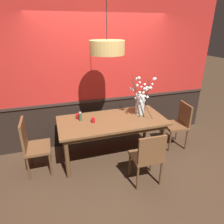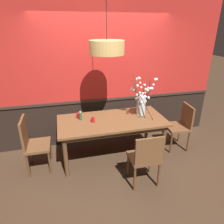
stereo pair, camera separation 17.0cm
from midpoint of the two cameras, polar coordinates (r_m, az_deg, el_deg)
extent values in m
plane|color=#422D1E|center=(3.93, 1.27, -12.23)|extent=(24.00, 24.00, 0.00)
cube|color=black|center=(4.30, -1.21, -2.07)|extent=(4.76, 0.12, 0.89)
cube|color=#31241E|center=(4.11, -1.23, 3.74)|extent=(4.76, 0.14, 0.05)
cube|color=#B2231E|center=(3.91, -1.38, 16.84)|extent=(4.76, 0.12, 1.91)
cube|color=brown|center=(3.55, 1.37, -2.47)|extent=(1.88, 0.90, 0.04)
cube|color=brown|center=(3.58, 1.36, -3.33)|extent=(1.77, 0.80, 0.08)
cylinder|color=brown|center=(3.33, -11.52, -12.55)|extent=(0.07, 0.07, 0.72)
cylinder|color=brown|center=(3.75, 15.62, -8.54)|extent=(0.07, 0.07, 0.72)
cylinder|color=brown|center=(3.94, -12.22, -6.51)|extent=(0.07, 0.07, 0.72)
cylinder|color=brown|center=(4.30, 10.99, -3.74)|extent=(0.07, 0.07, 0.72)
cube|color=brown|center=(4.44, 1.45, -0.99)|extent=(0.46, 0.41, 0.04)
cube|color=brown|center=(4.52, 0.81, 2.50)|extent=(0.43, 0.05, 0.41)
cylinder|color=brown|center=(4.46, 4.46, -4.36)|extent=(0.04, 0.04, 0.44)
cylinder|color=brown|center=(4.36, -0.36, -5.03)|extent=(0.04, 0.04, 0.44)
cylinder|color=brown|center=(4.75, 3.06, -2.57)|extent=(0.04, 0.04, 0.44)
cylinder|color=brown|center=(4.64, -1.49, -3.15)|extent=(0.04, 0.04, 0.44)
cube|color=brown|center=(3.17, 10.55, -12.55)|extent=(0.45, 0.40, 0.04)
cube|color=brown|center=(2.91, 12.22, -10.80)|extent=(0.42, 0.05, 0.41)
cylinder|color=brown|center=(3.37, 6.06, -14.75)|extent=(0.04, 0.04, 0.42)
cylinder|color=brown|center=(3.49, 12.17, -13.65)|extent=(0.04, 0.04, 0.42)
cylinder|color=brown|center=(3.13, 8.06, -18.30)|extent=(0.04, 0.04, 0.42)
cylinder|color=brown|center=(3.27, 14.62, -16.92)|extent=(0.04, 0.04, 0.42)
cube|color=brown|center=(3.58, -18.94, -8.99)|extent=(0.40, 0.46, 0.04)
cube|color=brown|center=(3.48, -22.41, -5.50)|extent=(0.04, 0.44, 0.48)
cylinder|color=brown|center=(3.86, -15.79, -10.19)|extent=(0.04, 0.04, 0.42)
cylinder|color=brown|center=(3.53, -15.88, -13.70)|extent=(0.04, 0.04, 0.42)
cylinder|color=brown|center=(3.89, -20.79, -10.57)|extent=(0.04, 0.04, 0.42)
cylinder|color=brown|center=(3.57, -21.40, -14.06)|extent=(0.04, 0.04, 0.42)
cube|color=brown|center=(4.18, 19.02, -4.08)|extent=(0.45, 0.48, 0.04)
cube|color=brown|center=(4.17, 21.70, -0.95)|extent=(0.08, 0.42, 0.43)
cylinder|color=brown|center=(4.07, 17.56, -8.46)|extent=(0.04, 0.04, 0.43)
cylinder|color=brown|center=(4.36, 15.46, -5.95)|extent=(0.04, 0.04, 0.43)
cylinder|color=brown|center=(4.23, 21.88, -7.85)|extent=(0.04, 0.04, 0.43)
cylinder|color=brown|center=(4.51, 19.56, -5.48)|extent=(0.04, 0.04, 0.43)
cube|color=brown|center=(4.35, -4.98, -1.85)|extent=(0.42, 0.43, 0.04)
cube|color=brown|center=(4.43, -5.43, 1.95)|extent=(0.39, 0.05, 0.43)
cylinder|color=brown|center=(4.32, -2.25, -5.42)|extent=(0.04, 0.04, 0.42)
cylinder|color=brown|center=(4.28, -6.84, -5.87)|extent=(0.04, 0.04, 0.42)
cylinder|color=brown|center=(4.64, -3.07, -3.34)|extent=(0.04, 0.04, 0.42)
cylinder|color=brown|center=(4.60, -7.34, -3.74)|extent=(0.04, 0.04, 0.42)
cylinder|color=silver|center=(3.75, 9.50, 1.92)|extent=(0.17, 0.17, 0.36)
cylinder|color=silver|center=(3.80, 9.36, 0.00)|extent=(0.15, 0.15, 0.08)
cylinder|color=#472D23|center=(3.59, 9.05, 2.94)|extent=(0.20, 0.12, 0.58)
sphere|color=white|center=(3.48, 8.59, 4.78)|extent=(0.05, 0.05, 0.05)
sphere|color=white|center=(3.49, 9.54, 4.57)|extent=(0.03, 0.03, 0.03)
sphere|color=white|center=(3.63, 9.53, 2.70)|extent=(0.05, 0.05, 0.05)
sphere|color=white|center=(3.43, 9.30, 5.35)|extent=(0.05, 0.05, 0.05)
sphere|color=white|center=(3.57, 8.66, 3.91)|extent=(0.04, 0.04, 0.04)
sphere|color=white|center=(3.50, 8.95, 4.27)|extent=(0.05, 0.05, 0.05)
cylinder|color=#472D23|center=(3.75, 11.42, 4.38)|extent=(0.08, 0.24, 0.67)
sphere|color=white|center=(3.79, 11.59, 4.02)|extent=(0.03, 0.03, 0.03)
sphere|color=white|center=(3.68, 13.80, 9.01)|extent=(0.05, 0.05, 0.05)
sphere|color=white|center=(3.69, 12.56, 6.56)|extent=(0.05, 0.05, 0.05)
sphere|color=white|center=(3.70, 12.99, 7.52)|extent=(0.04, 0.04, 0.04)
sphere|color=white|center=(3.76, 11.58, 3.99)|extent=(0.05, 0.05, 0.05)
sphere|color=white|center=(3.67, 13.50, 8.92)|extent=(0.05, 0.05, 0.05)
cylinder|color=#472D23|center=(3.65, 8.43, 3.48)|extent=(0.05, 0.27, 0.60)
sphere|color=white|center=(3.51, 6.89, 6.52)|extent=(0.04, 0.04, 0.04)
sphere|color=white|center=(3.67, 8.23, 3.69)|extent=(0.04, 0.04, 0.04)
sphere|color=white|center=(3.52, 7.08, 6.39)|extent=(0.05, 0.05, 0.05)
sphere|color=white|center=(3.61, 8.66, 3.82)|extent=(0.03, 0.03, 0.03)
sphere|color=white|center=(3.59, 7.52, 6.10)|extent=(0.04, 0.04, 0.04)
cylinder|color=#472D23|center=(3.48, 9.98, 3.32)|extent=(0.38, 0.19, 0.71)
sphere|color=white|center=(3.40, 10.08, 3.95)|extent=(0.04, 0.04, 0.04)
sphere|color=white|center=(3.47, 9.86, 4.12)|extent=(0.05, 0.05, 0.05)
sphere|color=white|center=(3.27, 9.77, 6.86)|extent=(0.03, 0.03, 0.03)
sphere|color=white|center=(3.19, 10.70, 7.51)|extent=(0.04, 0.04, 0.04)
sphere|color=white|center=(3.36, 10.24, 5.21)|extent=(0.04, 0.04, 0.04)
cylinder|color=#472D23|center=(3.73, 10.29, 3.08)|extent=(0.10, 0.13, 0.52)
sphere|color=white|center=(3.67, 11.33, 6.04)|extent=(0.05, 0.05, 0.05)
sphere|color=white|center=(3.67, 11.99, 6.54)|extent=(0.04, 0.04, 0.04)
sphere|color=white|center=(3.71, 10.16, 3.30)|extent=(0.04, 0.04, 0.04)
sphere|color=white|center=(3.66, 10.80, 4.28)|extent=(0.04, 0.04, 0.04)
sphere|color=white|center=(3.63, 11.18, 6.33)|extent=(0.04, 0.04, 0.04)
sphere|color=white|center=(3.68, 10.52, 3.21)|extent=(0.04, 0.04, 0.04)
cylinder|color=#472D23|center=(3.56, 9.04, 4.28)|extent=(0.22, 0.18, 0.76)
sphere|color=white|center=(3.57, 8.64, 3.88)|extent=(0.05, 0.05, 0.05)
sphere|color=white|center=(3.35, 8.59, 9.18)|extent=(0.05, 0.05, 0.05)
sphere|color=white|center=(3.42, 8.63, 7.39)|extent=(0.05, 0.05, 0.05)
sphere|color=white|center=(3.32, 9.19, 9.39)|extent=(0.05, 0.05, 0.05)
sphere|color=white|center=(3.39, 9.39, 8.17)|extent=(0.04, 0.04, 0.04)
cylinder|color=#472D23|center=(3.81, 10.38, 3.06)|extent=(0.08, 0.13, 0.46)
sphere|color=white|center=(3.80, 11.27, 6.25)|extent=(0.03, 0.03, 0.03)
sphere|color=white|center=(3.81, 10.80, 3.08)|extent=(0.05, 0.05, 0.05)
sphere|color=white|center=(3.82, 10.65, 5.40)|extent=(0.03, 0.03, 0.03)
sphere|color=white|center=(3.80, 10.86, 6.30)|extent=(0.05, 0.05, 0.05)
cylinder|color=#472D23|center=(3.82, 10.57, 3.85)|extent=(0.20, 0.29, 0.55)
sphere|color=white|center=(3.85, 11.32, 5.64)|extent=(0.04, 0.04, 0.04)
sphere|color=white|center=(3.82, 11.75, 5.79)|extent=(0.04, 0.04, 0.04)
sphere|color=white|center=(3.83, 11.55, 6.69)|extent=(0.05, 0.05, 0.05)
cylinder|color=red|center=(3.63, -8.17, -1.01)|extent=(0.07, 0.07, 0.09)
torus|color=red|center=(3.61, -8.20, -0.38)|extent=(0.08, 0.08, 0.01)
cylinder|color=silver|center=(3.63, -8.15, -1.21)|extent=(0.05, 0.05, 0.05)
cylinder|color=red|center=(3.45, -4.00, -2.22)|extent=(0.06, 0.06, 0.09)
torus|color=red|center=(3.43, -4.01, -1.63)|extent=(0.07, 0.07, 0.01)
cylinder|color=silver|center=(3.45, -3.99, -2.41)|extent=(0.04, 0.04, 0.04)
cylinder|color=#2D5633|center=(3.54, -7.56, -1.18)|extent=(0.05, 0.05, 0.14)
cylinder|color=beige|center=(3.51, -7.62, -0.01)|extent=(0.04, 0.04, 0.02)
cylinder|color=tan|center=(3.17, 0.11, 17.81)|extent=(0.54, 0.54, 0.21)
sphere|color=#F9EAB7|center=(3.18, 0.11, 17.24)|extent=(0.14, 0.14, 0.14)
cylinder|color=black|center=(3.16, 0.12, 26.19)|extent=(0.01, 0.01, 0.72)
camera|label=1|loc=(0.08, -88.60, 0.60)|focal=32.27mm
camera|label=2|loc=(0.08, 91.40, -0.60)|focal=32.27mm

